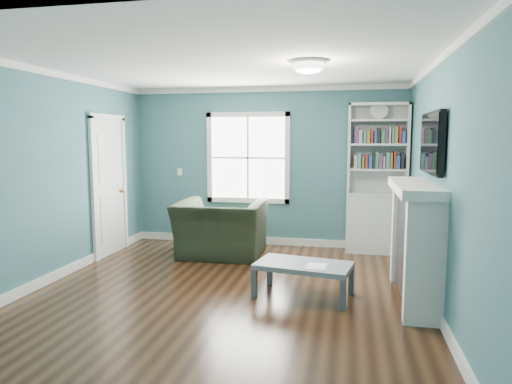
# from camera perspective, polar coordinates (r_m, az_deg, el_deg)

# --- Properties ---
(floor) EXTENTS (5.00, 5.00, 0.00)m
(floor) POSITION_cam_1_polar(r_m,az_deg,el_deg) (5.39, -3.68, -12.50)
(floor) COLOR black
(floor) RESTS_ON ground
(room_walls) EXTENTS (5.00, 5.00, 5.00)m
(room_walls) POSITION_cam_1_polar(r_m,az_deg,el_deg) (5.09, -3.82, 4.55)
(room_walls) COLOR #386F6F
(room_walls) RESTS_ON ground
(trim) EXTENTS (4.50, 5.00, 2.60)m
(trim) POSITION_cam_1_polar(r_m,az_deg,el_deg) (5.12, -3.79, 0.69)
(trim) COLOR white
(trim) RESTS_ON ground
(window) EXTENTS (1.40, 0.06, 1.50)m
(window) POSITION_cam_1_polar(r_m,az_deg,el_deg) (7.58, -1.01, 4.30)
(window) COLOR white
(window) RESTS_ON room_walls
(bookshelf) EXTENTS (0.90, 0.35, 2.31)m
(bookshelf) POSITION_cam_1_polar(r_m,az_deg,el_deg) (7.27, 14.80, -0.20)
(bookshelf) COLOR silver
(bookshelf) RESTS_ON ground
(fireplace) EXTENTS (0.44, 1.58, 1.30)m
(fireplace) POSITION_cam_1_polar(r_m,az_deg,el_deg) (5.28, 19.33, -6.10)
(fireplace) COLOR black
(fireplace) RESTS_ON ground
(tv) EXTENTS (0.06, 1.10, 0.65)m
(tv) POSITION_cam_1_polar(r_m,az_deg,el_deg) (5.18, 21.14, 5.74)
(tv) COLOR black
(tv) RESTS_ON fireplace
(door) EXTENTS (0.12, 0.98, 2.17)m
(door) POSITION_cam_1_polar(r_m,az_deg,el_deg) (7.28, -17.87, 0.89)
(door) COLOR silver
(door) RESTS_ON ground
(ceiling_fixture) EXTENTS (0.38, 0.38, 0.15)m
(ceiling_fixture) POSITION_cam_1_polar(r_m,az_deg,el_deg) (5.08, 6.60, 15.45)
(ceiling_fixture) COLOR white
(ceiling_fixture) RESTS_ON room_walls
(light_switch) EXTENTS (0.08, 0.01, 0.12)m
(light_switch) POSITION_cam_1_polar(r_m,az_deg,el_deg) (7.94, -9.50, 2.51)
(light_switch) COLOR white
(light_switch) RESTS_ON room_walls
(recliner) EXTENTS (1.30, 0.86, 1.12)m
(recliner) POSITION_cam_1_polar(r_m,az_deg,el_deg) (6.88, -4.43, -3.45)
(recliner) COLOR black
(recliner) RESTS_ON ground
(coffee_table) EXTENTS (1.13, 0.74, 0.38)m
(coffee_table) POSITION_cam_1_polar(r_m,az_deg,el_deg) (5.22, 5.96, -9.35)
(coffee_table) COLOR #444B52
(coffee_table) RESTS_ON ground
(paper_sheet) EXTENTS (0.23, 0.28, 0.00)m
(paper_sheet) POSITION_cam_1_polar(r_m,az_deg,el_deg) (5.10, 7.58, -9.16)
(paper_sheet) COLOR white
(paper_sheet) RESTS_ON coffee_table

